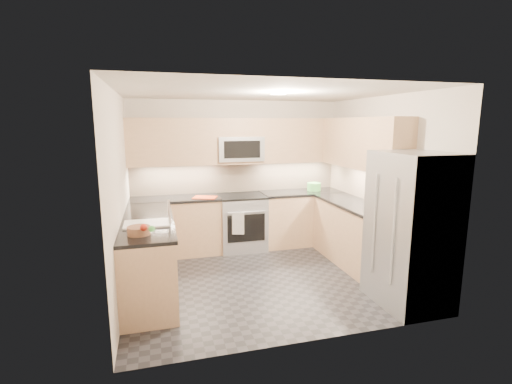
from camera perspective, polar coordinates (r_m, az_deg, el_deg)
name	(u,v)px	position (r m, az deg, el deg)	size (l,w,h in m)	color
floor	(263,277)	(5.30, 1.02, -13.00)	(3.60, 3.20, 0.00)	black
ceiling	(263,93)	(4.88, 1.12, 15.05)	(3.60, 3.20, 0.02)	beige
wall_back	(237,174)	(6.47, -2.91, 2.81)	(3.60, 0.02, 2.50)	beige
wall_front	(311,218)	(3.47, 8.53, -4.02)	(3.60, 0.02, 2.50)	beige
wall_left	(120,196)	(4.76, -20.20, -0.59)	(0.02, 3.20, 2.50)	beige
wall_right	(381,184)	(5.70, 18.70, 1.23)	(0.02, 3.20, 2.50)	beige
base_cab_back_left	(176,227)	(6.20, -12.17, -5.31)	(1.42, 0.60, 0.90)	tan
base_cab_back_right	(301,218)	(6.66, 6.93, -4.05)	(1.42, 0.60, 0.90)	tan
base_cab_right	(355,235)	(5.85, 14.96, -6.40)	(0.60, 1.70, 0.90)	tan
base_cab_peninsula	(149,257)	(4.95, -16.11, -9.54)	(0.60, 2.00, 0.90)	tan
countertop_back_left	(175,199)	(6.09, -12.34, -1.05)	(1.42, 0.63, 0.04)	black
countertop_back_right	(302,192)	(6.56, 7.02, -0.07)	(1.42, 0.63, 0.04)	black
countertop_right	(356,205)	(5.73, 15.18, -1.90)	(0.63, 1.70, 0.04)	black
countertop_peninsula	(147,221)	(4.82, -16.39, -4.27)	(0.63, 2.00, 0.04)	black
upper_cab_back	(239,141)	(6.25, -2.62, 7.83)	(3.60, 0.35, 0.75)	tan
upper_cab_right	(362,143)	(5.78, 16.06, 7.23)	(0.35, 1.95, 0.75)	tan
backsplash_back	(237,177)	(6.47, -2.90, 2.32)	(3.60, 0.01, 0.51)	tan
backsplash_right	(364,183)	(6.08, 16.29, 1.39)	(0.01, 2.30, 0.51)	tan
gas_range	(242,223)	(6.32, -2.21, -4.74)	(0.76, 0.65, 0.91)	#A9AAB1
range_cooktop	(242,196)	(6.21, -2.24, -0.64)	(0.76, 0.65, 0.03)	black
oven_door_glass	(246,228)	(6.01, -1.50, -5.58)	(0.62, 0.02, 0.45)	black
oven_handle	(247,212)	(5.92, -1.46, -3.12)	(0.02, 0.02, 0.60)	#B2B5BA
microwave	(239,149)	(6.23, -2.55, 6.68)	(0.76, 0.40, 0.40)	#999CA0
microwave_door	(242,149)	(6.03, -2.12, 6.56)	(0.60, 0.01, 0.28)	black
refrigerator	(411,230)	(4.66, 22.72, -5.40)	(0.70, 0.90, 1.80)	#989CA0
fridge_handle_left	(393,233)	(4.30, 20.31, -5.87)	(0.02, 0.02, 1.20)	#B2B5BA
fridge_handle_right	(374,224)	(4.58, 17.71, -4.71)	(0.02, 0.02, 1.20)	#B2B5BA
sink_basin	(147,229)	(4.59, -16.41, -5.53)	(0.52, 0.38, 0.16)	white
faucet	(169,212)	(4.54, -13.25, -2.94)	(0.03, 0.03, 0.28)	silver
utensil_bowl	(314,187)	(6.66, 8.91, 0.81)	(0.24, 0.24, 0.14)	#4CA948
cutting_board	(205,197)	(6.01, -7.87, -0.82)	(0.36, 0.25, 0.01)	red
fruit_basket	(139,231)	(4.17, -17.57, -5.68)	(0.24, 0.24, 0.09)	#905F43
fruit_apple	(144,228)	(4.01, -16.90, -5.26)	(0.08, 0.08, 0.08)	#B22414
fruit_pear	(152,229)	(3.93, -15.73, -5.49)	(0.07, 0.07, 0.07)	#53C154
dish_towel_check	(238,223)	(5.91, -2.77, -4.85)	(0.19, 0.02, 0.36)	silver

